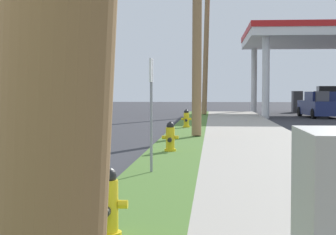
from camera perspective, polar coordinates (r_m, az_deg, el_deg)
fire_hydrant_nearest at (r=5.99m, az=-6.07°, el=-8.83°), size 0.42×0.37×0.74m
fire_hydrant_second at (r=14.29m, az=0.22°, el=-2.09°), size 0.42×0.38×0.74m
fire_hydrant_third at (r=23.53m, az=1.85°, el=-0.20°), size 0.42×0.37×0.74m
utility_pole_background at (r=36.77m, az=3.87°, el=8.56°), size 0.73×1.71×10.36m
street_sign_post at (r=10.61m, az=-1.69°, el=2.67°), size 0.05×0.36×2.12m
car_navy_by_near_pump at (r=35.78m, az=15.04°, el=1.15°), size 2.25×4.63×1.57m
truck_black_at_forecourt at (r=43.49m, az=16.07°, el=1.65°), size 2.51×5.54×1.97m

